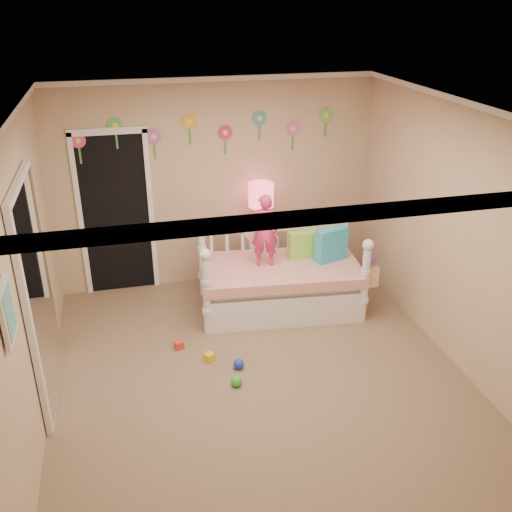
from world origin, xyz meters
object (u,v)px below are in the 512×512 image
object	(u,v)px
nightstand	(261,259)
table_lamp	(261,202)
child	(265,230)
daybed	(280,269)

from	to	relation	value
nightstand	table_lamp	xyz separation A→B (m)	(0.00, 0.00, 0.79)
table_lamp	child	bearing A→B (deg)	-100.80
daybed	nightstand	xyz separation A→B (m)	(-0.05, 0.72, -0.19)
child	table_lamp	world-z (taller)	child
nightstand	daybed	bearing A→B (deg)	-91.07
daybed	table_lamp	world-z (taller)	table_lamp
daybed	nightstand	size ratio (longest dim) A/B	2.92
nightstand	child	bearing A→B (deg)	-105.96
daybed	table_lamp	xyz separation A→B (m)	(-0.05, 0.72, 0.60)
child	table_lamp	size ratio (longest dim) A/B	1.24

